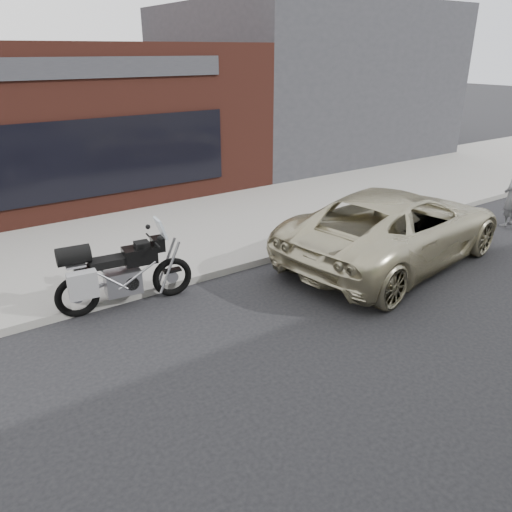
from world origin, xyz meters
The scene contains 7 objects.
ground centered at (0.00, 0.00, 0.00)m, with size 120.00×120.00×0.00m, color black.
near_sidewalk centered at (0.00, 7.00, 0.07)m, with size 44.00×6.00×0.15m, color gray.
storefront centered at (-2.00, 13.98, 2.25)m, with size 14.00×10.07×4.50m.
neighbour_building centered at (10.00, 14.00, 3.00)m, with size 10.00×10.00×6.00m, color #2D2D32.
motorcycle centered at (-2.17, 3.89, 0.67)m, with size 2.47×0.80×1.56m.
minivan centered at (3.57, 2.60, 0.80)m, with size 2.64×5.72×1.59m, color #BBB391.
pedestrian centered at (7.89, 2.49, 0.80)m, with size 0.58×0.38×1.59m, color slate.
Camera 1 is at (-4.65, -4.06, 4.32)m, focal length 35.00 mm.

